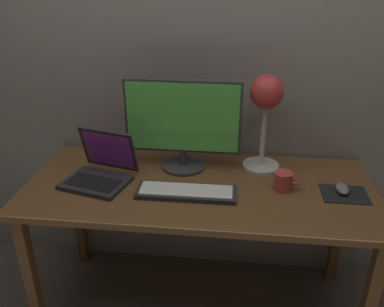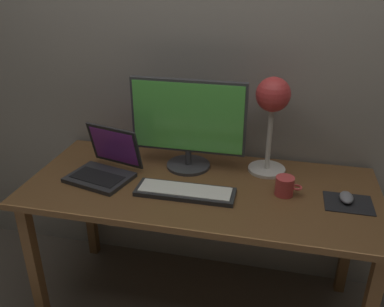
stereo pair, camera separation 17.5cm
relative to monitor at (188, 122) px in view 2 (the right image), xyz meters
The scene contains 10 objects.
ground_plane 1.00m from the monitor, 59.58° to the right, with size 4.80×4.80×0.00m, color brown.
back_wall 0.41m from the monitor, 67.15° to the left, with size 4.80×0.06×2.60m, color gray.
desk 0.37m from the monitor, 59.58° to the right, with size 1.60×0.70×0.74m.
monitor is the anchor object (origin of this frame).
keyboard_main 0.35m from the monitor, 79.57° to the right, with size 0.44×0.14×0.03m.
laptop 0.43m from the monitor, 155.61° to the right, with size 0.34×0.33×0.23m.
desk_lamp 0.40m from the monitor, ahead, with size 0.18×0.18×0.47m.
mousepad 0.80m from the monitor, 13.84° to the right, with size 0.20×0.16×0.00m, color black.
mouse 0.78m from the monitor, 13.11° to the right, with size 0.06×0.10×0.03m, color slate.
coffee_mug 0.54m from the monitor, 19.82° to the right, with size 0.12×0.08×0.08m.
Camera 2 is at (0.32, -1.59, 1.67)m, focal length 38.01 mm.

